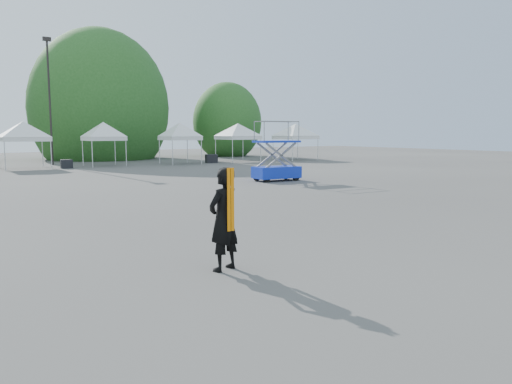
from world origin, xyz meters
TOP-DOWN VIEW (x-y plane):
  - ground at (0.00, 0.00)m, footprint 120.00×120.00m
  - light_pole_east at (3.00, 32.00)m, footprint 0.60×0.25m
  - tree_mid_e at (9.00, 39.00)m, footprint 5.12×5.12m
  - tree_far_e at (22.00, 37.00)m, footprint 3.84×3.84m
  - tent_e at (0.50, 28.87)m, footprint 4.41×4.41m
  - tent_f at (6.01, 28.49)m, footprint 3.86×3.86m
  - tent_g at (11.84, 27.40)m, footprint 3.84×3.84m
  - tent_h at (17.64, 27.88)m, footprint 4.37×4.37m
  - tent_extra_8 at (23.42, 27.04)m, footprint 4.48×4.48m
  - man at (-1.10, -1.59)m, footprint 0.82×0.67m
  - scissor_lift at (9.97, 11.77)m, footprint 2.52×1.39m
  - crate_mid at (2.99, 27.52)m, footprint 0.88×0.72m
  - crate_east at (14.62, 27.26)m, footprint 1.06×0.90m

SIDE VIEW (x-z plane):
  - ground at x=0.00m, z-range 0.00..0.00m
  - crate_mid at x=2.99m, z-range 0.00..0.63m
  - crate_east at x=14.62m, z-range 0.00..0.72m
  - man at x=-1.10m, z-range 0.00..1.94m
  - scissor_lift at x=9.97m, z-range 0.01..3.16m
  - tent_g at x=11.84m, z-range 1.12..5.00m
  - tent_f at x=6.01m, z-range 1.12..5.00m
  - tent_h at x=17.64m, z-range 1.12..5.00m
  - tent_e at x=0.50m, z-range 1.12..5.00m
  - tent_extra_8 at x=23.42m, z-range 1.12..5.00m
  - tree_far_e at x=22.00m, z-range 0.70..6.55m
  - tree_mid_e at x=9.00m, z-range 0.94..8.74m
  - light_pole_east at x=3.00m, z-range 0.62..10.42m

